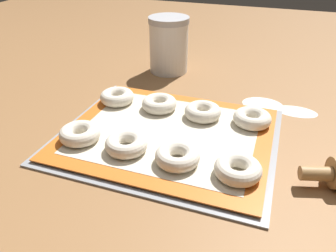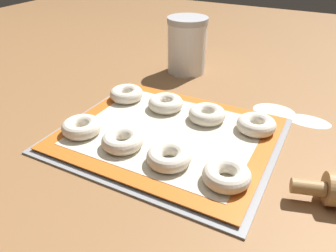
{
  "view_description": "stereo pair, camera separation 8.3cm",
  "coord_description": "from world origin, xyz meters",
  "px_view_note": "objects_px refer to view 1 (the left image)",
  "views": [
    {
      "loc": [
        0.2,
        -0.53,
        0.37
      ],
      "look_at": [
        0.01,
        0.01,
        0.02
      ],
      "focal_mm": 35.0,
      "sensor_mm": 36.0,
      "label": 1
    },
    {
      "loc": [
        0.27,
        -0.5,
        0.37
      ],
      "look_at": [
        0.01,
        0.01,
        0.02
      ],
      "focal_mm": 35.0,
      "sensor_mm": 36.0,
      "label": 2
    }
  ],
  "objects_px": {
    "baking_tray": "(168,135)",
    "bagel_front_far_left": "(80,134)",
    "bagel_back_mid_left": "(159,104)",
    "flour_canister": "(169,45)",
    "bagel_front_mid_right": "(177,156)",
    "bagel_back_far_right": "(252,118)",
    "bagel_front_mid_left": "(126,144)",
    "bagel_front_far_right": "(238,169)",
    "bagel_back_mid_right": "(203,112)",
    "bagel_back_far_left": "(117,97)"
  },
  "relations": [
    {
      "from": "baking_tray",
      "to": "bagel_back_far_left",
      "type": "height_order",
      "value": "bagel_back_far_left"
    },
    {
      "from": "bagel_front_far_left",
      "to": "bagel_back_mid_right",
      "type": "bearing_deg",
      "value": 39.4
    },
    {
      "from": "bagel_front_mid_right",
      "to": "flour_canister",
      "type": "xyz_separation_m",
      "value": [
        -0.17,
        0.44,
        0.06
      ]
    },
    {
      "from": "bagel_front_mid_right",
      "to": "bagel_back_mid_right",
      "type": "relative_size",
      "value": 1.0
    },
    {
      "from": "bagel_front_mid_right",
      "to": "bagel_back_mid_right",
      "type": "bearing_deg",
      "value": 89.6
    },
    {
      "from": "bagel_front_mid_left",
      "to": "bagel_back_far_right",
      "type": "height_order",
      "value": "same"
    },
    {
      "from": "flour_canister",
      "to": "bagel_back_mid_left",
      "type": "bearing_deg",
      "value": -75.26
    },
    {
      "from": "flour_canister",
      "to": "bagel_front_far_right",
      "type": "bearing_deg",
      "value": -57.67
    },
    {
      "from": "bagel_front_far_right",
      "to": "bagel_back_mid_left",
      "type": "xyz_separation_m",
      "value": [
        -0.21,
        0.18,
        0.0
      ]
    },
    {
      "from": "bagel_front_mid_left",
      "to": "bagel_back_mid_left",
      "type": "height_order",
      "value": "same"
    },
    {
      "from": "baking_tray",
      "to": "bagel_front_far_left",
      "type": "distance_m",
      "value": 0.18
    },
    {
      "from": "bagel_back_far_left",
      "to": "bagel_back_far_right",
      "type": "bearing_deg",
      "value": 0.56
    },
    {
      "from": "baking_tray",
      "to": "bagel_front_mid_right",
      "type": "height_order",
      "value": "bagel_front_mid_right"
    },
    {
      "from": "baking_tray",
      "to": "bagel_back_far_right",
      "type": "bearing_deg",
      "value": 29.62
    },
    {
      "from": "bagel_front_far_left",
      "to": "bagel_back_far_right",
      "type": "xyz_separation_m",
      "value": [
        0.31,
        0.17,
        0.0
      ]
    },
    {
      "from": "bagel_front_far_right",
      "to": "bagel_back_far_left",
      "type": "bearing_deg",
      "value": 150.56
    },
    {
      "from": "bagel_front_far_right",
      "to": "bagel_back_mid_right",
      "type": "distance_m",
      "value": 0.2
    },
    {
      "from": "bagel_front_far_left",
      "to": "bagel_front_mid_right",
      "type": "bearing_deg",
      "value": -1.87
    },
    {
      "from": "bagel_front_far_left",
      "to": "bagel_front_mid_left",
      "type": "bearing_deg",
      "value": -1.13
    },
    {
      "from": "bagel_front_mid_right",
      "to": "bagel_back_mid_right",
      "type": "xyz_separation_m",
      "value": [
        0.0,
        0.18,
        0.0
      ]
    },
    {
      "from": "bagel_back_far_left",
      "to": "bagel_back_far_right",
      "type": "distance_m",
      "value": 0.32
    },
    {
      "from": "bagel_back_mid_right",
      "to": "bagel_back_far_right",
      "type": "distance_m",
      "value": 0.11
    },
    {
      "from": "baking_tray",
      "to": "bagel_front_far_right",
      "type": "bearing_deg",
      "value": -30.49
    },
    {
      "from": "bagel_front_far_left",
      "to": "flour_canister",
      "type": "distance_m",
      "value": 0.44
    },
    {
      "from": "bagel_front_far_left",
      "to": "bagel_front_mid_right",
      "type": "height_order",
      "value": "same"
    },
    {
      "from": "bagel_front_mid_left",
      "to": "bagel_front_far_right",
      "type": "relative_size",
      "value": 1.0
    },
    {
      "from": "bagel_back_far_right",
      "to": "flour_canister",
      "type": "bearing_deg",
      "value": 137.36
    },
    {
      "from": "bagel_back_mid_right",
      "to": "flour_canister",
      "type": "bearing_deg",
      "value": 123.22
    },
    {
      "from": "bagel_front_mid_left",
      "to": "flour_canister",
      "type": "distance_m",
      "value": 0.44
    },
    {
      "from": "bagel_back_mid_left",
      "to": "bagel_back_far_right",
      "type": "distance_m",
      "value": 0.21
    },
    {
      "from": "bagel_front_mid_left",
      "to": "flour_canister",
      "type": "xyz_separation_m",
      "value": [
        -0.07,
        0.43,
        0.06
      ]
    },
    {
      "from": "bagel_back_mid_left",
      "to": "bagel_back_far_right",
      "type": "xyz_separation_m",
      "value": [
        0.21,
        0.0,
        0.0
      ]
    },
    {
      "from": "flour_canister",
      "to": "bagel_front_mid_right",
      "type": "bearing_deg",
      "value": -68.7
    },
    {
      "from": "bagel_front_far_left",
      "to": "bagel_back_mid_left",
      "type": "relative_size",
      "value": 1.0
    },
    {
      "from": "baking_tray",
      "to": "bagel_back_mid_left",
      "type": "height_order",
      "value": "bagel_back_mid_left"
    },
    {
      "from": "baking_tray",
      "to": "bagel_front_mid_right",
      "type": "relative_size",
      "value": 5.43
    },
    {
      "from": "bagel_front_mid_right",
      "to": "bagel_front_far_left",
      "type": "bearing_deg",
      "value": 178.13
    },
    {
      "from": "bagel_front_mid_left",
      "to": "bagel_front_far_right",
      "type": "bearing_deg",
      "value": -1.46
    },
    {
      "from": "bagel_front_mid_left",
      "to": "bagel_front_far_right",
      "type": "xyz_separation_m",
      "value": [
        0.21,
        -0.01,
        0.0
      ]
    },
    {
      "from": "bagel_back_far_right",
      "to": "bagel_back_mid_left",
      "type": "bearing_deg",
      "value": -179.37
    },
    {
      "from": "bagel_back_far_right",
      "to": "bagel_back_far_left",
      "type": "bearing_deg",
      "value": -179.44
    },
    {
      "from": "bagel_front_mid_left",
      "to": "bagel_back_far_left",
      "type": "height_order",
      "value": "same"
    },
    {
      "from": "baking_tray",
      "to": "bagel_back_mid_left",
      "type": "xyz_separation_m",
      "value": [
        -0.05,
        0.09,
        0.02
      ]
    },
    {
      "from": "bagel_front_far_right",
      "to": "bagel_back_mid_right",
      "type": "xyz_separation_m",
      "value": [
        -0.11,
        0.18,
        0.0
      ]
    },
    {
      "from": "bagel_front_far_left",
      "to": "bagel_front_mid_left",
      "type": "height_order",
      "value": "same"
    },
    {
      "from": "bagel_front_far_left",
      "to": "bagel_back_mid_left",
      "type": "height_order",
      "value": "same"
    },
    {
      "from": "bagel_front_far_left",
      "to": "bagel_front_mid_right",
      "type": "relative_size",
      "value": 1.0
    },
    {
      "from": "bagel_front_far_right",
      "to": "flour_canister",
      "type": "bearing_deg",
      "value": 122.33
    },
    {
      "from": "flour_canister",
      "to": "baking_tray",
      "type": "bearing_deg",
      "value": -70.81
    },
    {
      "from": "bagel_front_mid_left",
      "to": "bagel_front_far_right",
      "type": "distance_m",
      "value": 0.21
    }
  ]
}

